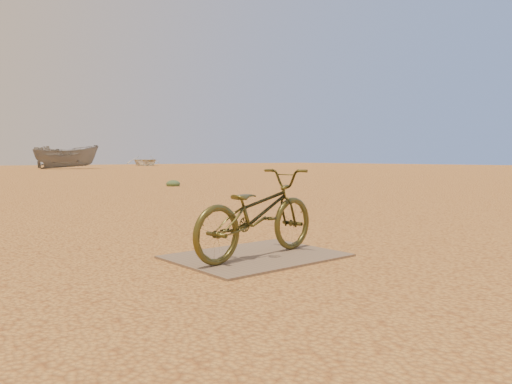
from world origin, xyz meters
TOP-DOWN VIEW (x-y plane):
  - ground at (0.00, 0.00)m, footprint 120.00×120.00m
  - plywood_board at (-0.20, -0.45)m, footprint 1.57×1.19m
  - bicycle at (-0.24, -0.50)m, footprint 1.65×0.76m
  - boat_mid_right at (11.30, 38.24)m, footprint 5.53×3.24m
  - boat_far_right at (24.31, 49.55)m, footprint 5.68×6.57m
  - kale_b at (5.32, 10.58)m, footprint 0.47×0.47m

SIDE VIEW (x-z plane):
  - ground at x=0.00m, z-range 0.00..0.00m
  - kale_b at x=5.32m, z-range -0.13..0.13m
  - plywood_board at x=-0.20m, z-range 0.00..0.02m
  - bicycle at x=-0.24m, z-range 0.02..0.86m
  - boat_far_right at x=24.31m, z-range 0.00..1.14m
  - boat_mid_right at x=11.30m, z-range 0.00..2.01m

